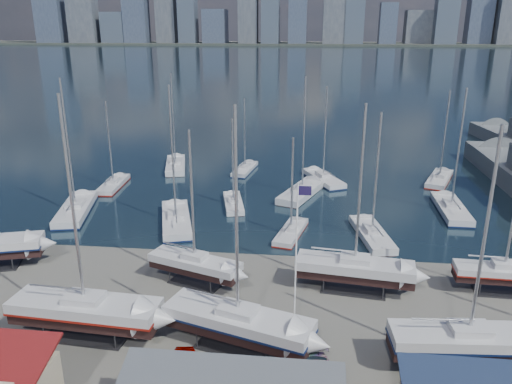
# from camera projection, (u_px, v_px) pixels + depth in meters

# --- Properties ---
(ground) EXTENTS (1400.00, 1400.00, 0.00)m
(ground) POSITION_uv_depth(u_px,v_px,m) (257.00, 307.00, 41.37)
(ground) COLOR #605E59
(ground) RESTS_ON ground
(water) EXTENTS (1400.00, 600.00, 0.40)m
(water) POSITION_uv_depth(u_px,v_px,m) (307.00, 60.00, 333.49)
(water) COLOR #172635
(water) RESTS_ON ground
(far_shore) EXTENTS (1400.00, 80.00, 2.20)m
(far_shore) POSITION_uv_depth(u_px,v_px,m) (310.00, 44.00, 578.07)
(far_shore) COLOR #2D332D
(far_shore) RESTS_ON ground
(skyline) EXTENTS (639.14, 43.80, 107.69)m
(skyline) POSITION_uv_depth(u_px,v_px,m) (304.00, 9.00, 560.91)
(skyline) COLOR #475166
(skyline) RESTS_ON far_shore
(sailboat_cradle_1) EXTENTS (11.50, 3.94, 18.10)m
(sailboat_cradle_1) POSITION_uv_depth(u_px,v_px,m) (85.00, 310.00, 36.92)
(sailboat_cradle_1) COLOR #2D2D33
(sailboat_cradle_1) RESTS_ON ground
(sailboat_cradle_2) EXTENTS (8.89, 5.15, 14.16)m
(sailboat_cradle_2) POSITION_uv_depth(u_px,v_px,m) (195.00, 264.00, 44.50)
(sailboat_cradle_2) COLOR #2D2D33
(sailboat_cradle_2) RESTS_ON ground
(sailboat_cradle_3) EXTENTS (11.40, 6.29, 17.62)m
(sailboat_cradle_3) POSITION_uv_depth(u_px,v_px,m) (238.00, 322.00, 35.46)
(sailboat_cradle_3) COLOR #2D2D33
(sailboat_cradle_3) RESTS_ON ground
(sailboat_cradle_4) EXTENTS (10.39, 4.11, 16.46)m
(sailboat_cradle_4) POSITION_uv_depth(u_px,v_px,m) (355.00, 269.00, 43.39)
(sailboat_cradle_4) COLOR #2D2D33
(sailboat_cradle_4) RESTS_ON ground
(sailboat_cradle_5) EXTENTS (10.62, 3.67, 16.79)m
(sailboat_cradle_5) POSITION_uv_depth(u_px,v_px,m) (468.00, 341.00, 33.42)
(sailboat_cradle_5) COLOR #2D2D33
(sailboat_cradle_5) RESTS_ON ground
(sailboat_cradle_6) EXTENTS (8.32, 2.63, 13.51)m
(sailboat_cradle_6) POSITION_uv_depth(u_px,v_px,m) (504.00, 273.00, 42.98)
(sailboat_cradle_6) COLOR #2D2D33
(sailboat_cradle_6) RESTS_ON ground
(sailboat_moored_0) EXTENTS (5.80, 12.03, 17.33)m
(sailboat_moored_0) POSITION_uv_depth(u_px,v_px,m) (76.00, 211.00, 61.88)
(sailboat_moored_0) COLOR black
(sailboat_moored_0) RESTS_ON water
(sailboat_moored_1) EXTENTS (2.91, 8.79, 12.95)m
(sailboat_moored_1) POSITION_uv_depth(u_px,v_px,m) (114.00, 185.00, 71.82)
(sailboat_moored_1) COLOR black
(sailboat_moored_1) RESTS_ON water
(sailboat_moored_2) EXTENTS (5.37, 10.94, 15.92)m
(sailboat_moored_2) POSITION_uv_depth(u_px,v_px,m) (176.00, 166.00, 81.31)
(sailboat_moored_2) COLOR black
(sailboat_moored_2) RESTS_ON water
(sailboat_moored_3) EXTENTS (6.31, 11.75, 16.92)m
(sailboat_moored_3) POSITION_uv_depth(u_px,v_px,m) (176.00, 222.00, 58.54)
(sailboat_moored_3) COLOR black
(sailboat_moored_3) RESTS_ON water
(sailboat_moored_4) EXTENTS (3.93, 8.19, 11.92)m
(sailboat_moored_4) POSITION_uv_depth(u_px,v_px,m) (233.00, 204.00, 64.35)
(sailboat_moored_4) COLOR black
(sailboat_moored_4) RESTS_ON water
(sailboat_moored_5) EXTENTS (3.45, 8.40, 12.19)m
(sailboat_moored_5) POSITION_uv_depth(u_px,v_px,m) (245.00, 170.00, 79.49)
(sailboat_moored_5) COLOR black
(sailboat_moored_5) RESTS_ON water
(sailboat_moored_6) EXTENTS (3.80, 8.04, 11.60)m
(sailboat_moored_6) POSITION_uv_depth(u_px,v_px,m) (291.00, 233.00, 55.42)
(sailboat_moored_6) COLOR black
(sailboat_moored_6) RESTS_ON water
(sailboat_moored_7) EXTENTS (6.83, 11.50, 16.78)m
(sailboat_moored_7) POSITION_uv_depth(u_px,v_px,m) (302.00, 193.00, 68.49)
(sailboat_moored_7) COLOR black
(sailboat_moored_7) RESTS_ON water
(sailboat_moored_8) EXTENTS (6.66, 10.05, 14.67)m
(sailboat_moored_8) POSITION_uv_depth(u_px,v_px,m) (323.00, 179.00, 74.51)
(sailboat_moored_8) COLOR black
(sailboat_moored_8) RESTS_ON water
(sailboat_moored_9) EXTENTS (4.38, 9.95, 14.53)m
(sailboat_moored_9) POSITION_uv_depth(u_px,v_px,m) (372.00, 235.00, 54.68)
(sailboat_moored_9) COLOR black
(sailboat_moored_9) RESTS_ON water
(sailboat_moored_10) EXTENTS (3.20, 10.82, 16.11)m
(sailboat_moored_10) POSITION_uv_depth(u_px,v_px,m) (451.00, 210.00, 62.16)
(sailboat_moored_10) COLOR black
(sailboat_moored_10) RESTS_ON water
(sailboat_moored_11) EXTENTS (6.01, 9.81, 14.20)m
(sailboat_moored_11) POSITION_uv_depth(u_px,v_px,m) (439.00, 180.00, 74.26)
(sailboat_moored_11) COLOR black
(sailboat_moored_11) RESTS_ON water
(car_a) EXTENTS (2.28, 4.51, 1.47)m
(car_a) POSITION_uv_depth(u_px,v_px,m) (181.00, 370.00, 32.72)
(car_a) COLOR gray
(car_a) RESTS_ON ground
(car_d) EXTENTS (2.80, 5.67, 1.58)m
(car_d) POSITION_uv_depth(u_px,v_px,m) (319.00, 383.00, 31.46)
(car_d) COLOR gray
(car_d) RESTS_ON ground
(flagpole) EXTENTS (1.03, 0.12, 11.60)m
(flagpole) POSITION_uv_depth(u_px,v_px,m) (297.00, 246.00, 36.98)
(flagpole) COLOR white
(flagpole) RESTS_ON ground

